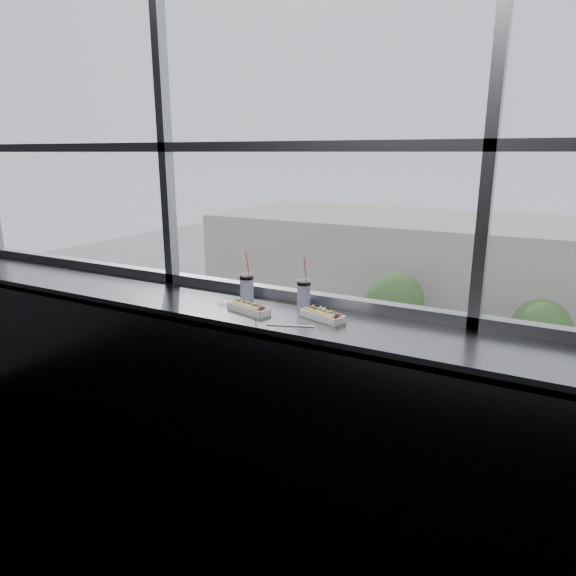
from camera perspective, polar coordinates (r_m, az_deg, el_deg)
The scene contains 21 objects.
wall_back_lower at distance 3.30m, azimuth 1.37°, elevation -10.60°, with size 6.00×6.00×0.00m, color black.
window_glass at distance 3.02m, azimuth 1.78°, elevation 21.16°, with size 6.00×6.00×0.00m, color silver.
window_mullions at distance 3.00m, azimuth 1.59°, elevation 21.20°, with size 6.00×0.08×2.40m, color gray, non-canonical shape.
counter at distance 2.88m, azimuth -1.08°, elevation -3.31°, with size 6.00×0.55×0.06m, color slate.
counter_fascia at distance 2.89m, azimuth -3.62°, elevation -14.55°, with size 6.00×0.04×1.04m, color slate.
hotdog_tray_left at distance 2.88m, azimuth -4.41°, elevation -2.18°, with size 0.28×0.15×0.07m.
hotdog_tray_right at distance 2.76m, azimuth 3.82°, elevation -2.97°, with size 0.27×0.16×0.06m.
soda_cup_left at distance 3.06m, azimuth -4.60°, elevation 0.14°, with size 0.09×0.09×0.32m.
soda_cup_right at distance 2.94m, azimuth 1.77°, elevation -0.50°, with size 0.08×0.08×0.31m.
loose_straw at distance 2.65m, azimuth 0.25°, elevation -4.18°, with size 0.01×0.01×0.25m, color white.
wrapper at distance 3.04m, azimuth -6.86°, elevation -1.58°, with size 0.11×0.08×0.03m, color silver.
plaza_ground at distance 47.96m, azimuth 25.91°, elevation -2.38°, with size 120.00×120.00×0.00m, color gray.
street_asphalt at distance 26.12m, azimuth 22.66°, elevation -16.10°, with size 80.00×10.00×0.06m, color black.
far_sidewalk at distance 33.30m, azimuth 24.27°, elevation -9.43°, with size 80.00×6.00×0.04m, color gray.
far_building at distance 41.65m, azimuth 26.07°, elevation 0.88°, with size 50.00×14.00×8.00m, color #B0A797.
car_near_b at distance 24.28m, azimuth 0.29°, elevation -14.38°, with size 6.31×2.63×2.10m, color black.
car_near_c at distance 22.15m, azimuth 26.74°, elevation -19.54°, with size 5.83×2.43×1.94m, color #B9000E.
car_near_a at distance 26.89m, azimuth -9.76°, elevation -11.67°, with size 6.01×2.50×2.00m, color #9FA4BA.
pedestrian_b at distance 32.30m, azimuth 19.38°, elevation -7.83°, with size 0.83×0.63×1.88m, color #66605B.
tree_left at distance 33.22m, azimuth 11.84°, elevation -1.41°, with size 3.64×3.64×5.68m.
tree_center at distance 32.10m, azimuth 26.30°, elevation -4.02°, with size 3.24×3.24×5.07m.
Camera 1 is at (1.36, -1.15, 1.97)m, focal length 32.00 mm.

